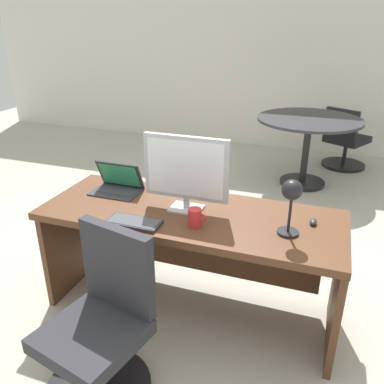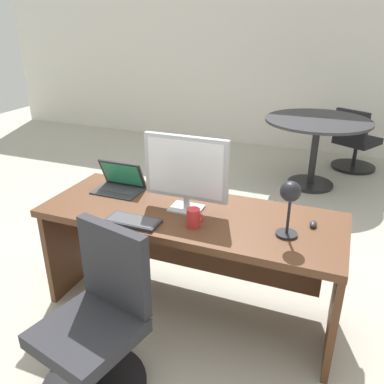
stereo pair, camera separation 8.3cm
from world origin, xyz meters
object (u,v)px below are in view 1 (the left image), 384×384
(monitor, at_px, (186,170))
(keyboard, at_px, (134,222))
(desk, at_px, (192,235))
(meeting_chair_near, at_px, (344,144))
(coffee_mug, at_px, (195,218))
(desk_lamp, at_px, (291,197))
(office_chair, at_px, (102,333))
(laptop, at_px, (118,182))
(mouse, at_px, (313,222))
(meeting_table, at_px, (308,135))

(monitor, xyz_separation_m, keyboard, (-0.22, -0.28, -0.25))
(desk, distance_m, meeting_chair_near, 3.44)
(desk, height_order, coffee_mug, coffee_mug)
(desk_lamp, distance_m, office_chair, 1.21)
(laptop, distance_m, coffee_mug, 0.74)
(mouse, distance_m, meeting_table, 2.49)
(desk, distance_m, office_chair, 0.83)
(desk_lamp, height_order, meeting_table, desk_lamp)
(mouse, distance_m, meeting_chair_near, 3.29)
(laptop, height_order, coffee_mug, laptop)
(desk, xyz_separation_m, laptop, (-0.58, 0.10, 0.25))
(office_chair, bearing_deg, coffee_mug, 62.12)
(laptop, bearing_deg, monitor, -12.70)
(desk, height_order, desk_lamp, desk_lamp)
(monitor, distance_m, meeting_chair_near, 3.53)
(meeting_chair_near, bearing_deg, keyboard, -108.48)
(keyboard, relative_size, desk_lamp, 0.96)
(laptop, xyz_separation_m, desk_lamp, (1.18, -0.24, 0.17))
(mouse, relative_size, office_chair, 0.08)
(laptop, xyz_separation_m, mouse, (1.31, -0.06, -0.05))
(monitor, height_order, meeting_table, monitor)
(meeting_table, xyz_separation_m, meeting_chair_near, (0.44, 0.78, -0.28))
(laptop, bearing_deg, desk, -10.07)
(desk_lamp, bearing_deg, keyboard, -169.19)
(mouse, xyz_separation_m, meeting_table, (-0.21, 2.47, -0.15))
(mouse, height_order, office_chair, office_chair)
(laptop, relative_size, meeting_chair_near, 0.40)
(mouse, height_order, meeting_table, meeting_table)
(laptop, distance_m, keyboard, 0.52)
(coffee_mug, bearing_deg, desk, 113.36)
(laptop, relative_size, office_chair, 0.36)
(desk_lamp, distance_m, meeting_table, 2.68)
(mouse, bearing_deg, desk, -176.40)
(keyboard, distance_m, mouse, 1.04)
(keyboard, height_order, office_chair, office_chair)
(keyboard, bearing_deg, mouse, 19.45)
(desk_lamp, relative_size, coffee_mug, 3.04)
(desk_lamp, height_order, meeting_chair_near, desk_lamp)
(keyboard, height_order, desk_lamp, desk_lamp)
(coffee_mug, xyz_separation_m, meeting_table, (0.42, 2.72, -0.19))
(office_chair, distance_m, meeting_chair_near, 4.25)
(monitor, xyz_separation_m, office_chair, (-0.18, -0.76, -0.65))
(desk, bearing_deg, keyboard, -130.25)
(desk, relative_size, desk_lamp, 5.64)
(desk, height_order, meeting_table, meeting_table)
(coffee_mug, xyz_separation_m, meeting_chair_near, (0.86, 3.51, -0.47))
(keyboard, distance_m, office_chair, 0.62)
(keyboard, distance_m, coffee_mug, 0.36)
(monitor, bearing_deg, mouse, 4.91)
(monitor, distance_m, office_chair, 1.02)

